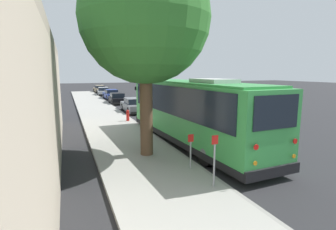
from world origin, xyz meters
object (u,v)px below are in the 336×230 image
object	(u,v)px
parked_sedan_gray	(133,106)
parked_sedan_blue	(111,95)
shuttle_bus	(191,109)
fire_hydrant	(128,115)
sign_post_near	(214,160)
parked_sedan_silver	(103,92)
parked_sedan_black	(117,99)
street_tree	(144,10)
sign_post_far	(191,151)
parked_sedan_tan	(100,89)

from	to	relation	value
parked_sedan_gray	parked_sedan_blue	xyz separation A→B (m)	(12.56, -0.03, 0.00)
shuttle_bus	fire_hydrant	distance (m)	7.14
sign_post_near	parked_sedan_silver	bearing A→B (deg)	-2.35
parked_sedan_black	parked_sedan_silver	xyz separation A→B (m)	(11.77, -0.01, 0.01)
parked_sedan_gray	fire_hydrant	size ratio (longest dim) A/B	5.80
parked_sedan_gray	parked_sedan_silver	world-z (taller)	parked_sedan_gray
parked_sedan_black	sign_post_near	bearing A→B (deg)	178.54
shuttle_bus	parked_sedan_gray	xyz separation A→B (m)	(11.74, 0.11, -1.21)
shuttle_bus	parked_sedan_black	xyz separation A→B (m)	(18.89, 0.29, -1.25)
street_tree	fire_hydrant	world-z (taller)	street_tree
parked_sedan_black	sign_post_near	distance (m)	24.12
sign_post_near	shuttle_bus	bearing A→B (deg)	-18.69
parked_sedan_silver	sign_post_far	bearing A→B (deg)	-178.06
parked_sedan_gray	parked_sedan_silver	size ratio (longest dim) A/B	1.03
sign_post_near	fire_hydrant	world-z (taller)	sign_post_near
shuttle_bus	street_tree	bearing A→B (deg)	109.37
parked_sedan_black	street_tree	size ratio (longest dim) A/B	0.48
shuttle_bus	parked_sedan_gray	world-z (taller)	shuttle_bus
parked_sedan_blue	fire_hydrant	xyz separation A→B (m)	(-17.50, 1.69, -0.06)
parked_sedan_gray	sign_post_near	xyz separation A→B (m)	(-16.92, 1.64, 0.39)
parked_sedan_silver	sign_post_far	size ratio (longest dim) A/B	3.50
shuttle_bus	fire_hydrant	xyz separation A→B (m)	(6.80, 1.76, -1.27)
parked_sedan_silver	sign_post_near	bearing A→B (deg)	-177.94
shuttle_bus	fire_hydrant	bearing A→B (deg)	11.67
parked_sedan_gray	sign_post_near	size ratio (longest dim) A/B	2.85
shuttle_bus	parked_sedan_silver	size ratio (longest dim) A/B	2.47
parked_sedan_tan	sign_post_far	world-z (taller)	sign_post_far
parked_sedan_tan	sign_post_near	bearing A→B (deg)	173.59
shuttle_bus	parked_sedan_gray	size ratio (longest dim) A/B	2.41
sign_post_far	fire_hydrant	xyz separation A→B (m)	(10.33, 0.01, -0.27)
parked_sedan_blue	fire_hydrant	size ratio (longest dim) A/B	5.21
shuttle_bus	sign_post_far	size ratio (longest dim) A/B	8.66
shuttle_bus	parked_sedan_tan	distance (m)	36.93
parked_sedan_blue	sign_post_near	size ratio (longest dim) A/B	2.56
sign_post_far	parked_sedan_silver	bearing A→B (deg)	-2.47
parked_sedan_silver	fire_hydrant	distance (m)	23.90
parked_sedan_black	parked_sedan_gray	bearing A→B (deg)	-176.55
shuttle_bus	parked_sedan_black	distance (m)	18.94
shuttle_bus	parked_sedan_silver	xyz separation A→B (m)	(30.66, 0.28, -1.24)
parked_sedan_silver	shuttle_bus	bearing A→B (deg)	-175.07
fire_hydrant	parked_sedan_tan	bearing A→B (deg)	-3.20
parked_sedan_blue	parked_sedan_tan	bearing A→B (deg)	-1.31
sign_post_near	parked_sedan_black	bearing A→B (deg)	-3.48
street_tree	parked_sedan_gray	bearing A→B (deg)	-11.64
parked_sedan_silver	parked_sedan_blue	bearing A→B (deg)	-173.77
shuttle_bus	sign_post_near	bearing A→B (deg)	158.44
parked_sedan_black	fire_hydrant	size ratio (longest dim) A/B	5.38
parked_sedan_black	street_tree	distance (m)	20.94
parked_sedan_tan	sign_post_far	distance (m)	40.48
fire_hydrant	parked_sedan_gray	bearing A→B (deg)	-18.53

